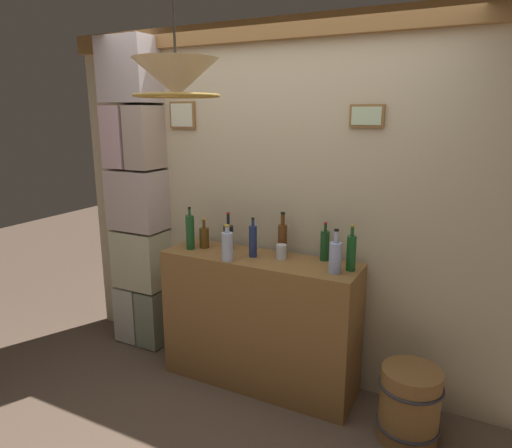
{
  "coord_description": "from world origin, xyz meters",
  "views": [
    {
      "loc": [
        1.35,
        -1.88,
        1.94
      ],
      "look_at": [
        0.0,
        0.76,
        1.21
      ],
      "focal_mm": 32.04,
      "sensor_mm": 36.0,
      "label": 1
    }
  ],
  "objects_px": {
    "liquor_bottle_vermouth": "(335,257)",
    "liquor_bottle_rye": "(325,245)",
    "glass_tumbler_rocks": "(281,252)",
    "wooden_barrel": "(409,405)",
    "liquor_bottle_whiskey": "(228,237)",
    "liquor_bottle_vodka": "(204,237)",
    "liquor_bottle_scotch": "(283,238)",
    "liquor_bottle_port": "(227,246)",
    "pendant_lamp": "(177,79)",
    "liquor_bottle_rum": "(351,252)",
    "liquor_bottle_gin": "(253,241)",
    "liquor_bottle_brandy": "(190,232)"
  },
  "relations": [
    {
      "from": "liquor_bottle_vodka",
      "to": "wooden_barrel",
      "type": "height_order",
      "value": "liquor_bottle_vodka"
    },
    {
      "from": "liquor_bottle_vermouth",
      "to": "glass_tumbler_rocks",
      "type": "distance_m",
      "value": 0.43
    },
    {
      "from": "liquor_bottle_vermouth",
      "to": "glass_tumbler_rocks",
      "type": "height_order",
      "value": "liquor_bottle_vermouth"
    },
    {
      "from": "liquor_bottle_rye",
      "to": "wooden_barrel",
      "type": "relative_size",
      "value": 0.57
    },
    {
      "from": "liquor_bottle_vodka",
      "to": "liquor_bottle_whiskey",
      "type": "height_order",
      "value": "liquor_bottle_whiskey"
    },
    {
      "from": "liquor_bottle_scotch",
      "to": "liquor_bottle_whiskey",
      "type": "bearing_deg",
      "value": -169.62
    },
    {
      "from": "liquor_bottle_gin",
      "to": "liquor_bottle_whiskey",
      "type": "xyz_separation_m",
      "value": [
        -0.24,
        0.08,
        -0.02
      ]
    },
    {
      "from": "liquor_bottle_gin",
      "to": "liquor_bottle_whiskey",
      "type": "bearing_deg",
      "value": 162.1
    },
    {
      "from": "liquor_bottle_vodka",
      "to": "liquor_bottle_port",
      "type": "height_order",
      "value": "liquor_bottle_port"
    },
    {
      "from": "liquor_bottle_vodka",
      "to": "liquor_bottle_rum",
      "type": "distance_m",
      "value": 1.1
    },
    {
      "from": "liquor_bottle_rye",
      "to": "glass_tumbler_rocks",
      "type": "xyz_separation_m",
      "value": [
        -0.28,
        -0.1,
        -0.06
      ]
    },
    {
      "from": "liquor_bottle_scotch",
      "to": "glass_tumbler_rocks",
      "type": "relative_size",
      "value": 3.08
    },
    {
      "from": "liquor_bottle_rum",
      "to": "liquor_bottle_vermouth",
      "type": "relative_size",
      "value": 1.06
    },
    {
      "from": "liquor_bottle_scotch",
      "to": "liquor_bottle_vermouth",
      "type": "relative_size",
      "value": 1.08
    },
    {
      "from": "liquor_bottle_gin",
      "to": "pendant_lamp",
      "type": "bearing_deg",
      "value": -86.62
    },
    {
      "from": "liquor_bottle_vodka",
      "to": "wooden_barrel",
      "type": "xyz_separation_m",
      "value": [
        1.55,
        -0.16,
        -0.81
      ]
    },
    {
      "from": "pendant_lamp",
      "to": "wooden_barrel",
      "type": "xyz_separation_m",
      "value": [
        1.07,
        0.74,
        -1.86
      ]
    },
    {
      "from": "liquor_bottle_vodka",
      "to": "glass_tumbler_rocks",
      "type": "distance_m",
      "value": 0.62
    },
    {
      "from": "liquor_bottle_rum",
      "to": "wooden_barrel",
      "type": "bearing_deg",
      "value": -20.13
    },
    {
      "from": "liquor_bottle_port",
      "to": "wooden_barrel",
      "type": "height_order",
      "value": "liquor_bottle_port"
    },
    {
      "from": "liquor_bottle_whiskey",
      "to": "wooden_barrel",
      "type": "height_order",
      "value": "liquor_bottle_whiskey"
    },
    {
      "from": "liquor_bottle_port",
      "to": "pendant_lamp",
      "type": "xyz_separation_m",
      "value": [
        0.17,
        -0.71,
        1.03
      ]
    },
    {
      "from": "liquor_bottle_scotch",
      "to": "wooden_barrel",
      "type": "bearing_deg",
      "value": -16.1
    },
    {
      "from": "liquor_bottle_vermouth",
      "to": "pendant_lamp",
      "type": "distance_m",
      "value": 1.42
    },
    {
      "from": "liquor_bottle_port",
      "to": "liquor_bottle_rye",
      "type": "bearing_deg",
      "value": 27.89
    },
    {
      "from": "liquor_bottle_vermouth",
      "to": "liquor_bottle_rye",
      "type": "relative_size",
      "value": 1.07
    },
    {
      "from": "liquor_bottle_rum",
      "to": "wooden_barrel",
      "type": "xyz_separation_m",
      "value": [
        0.44,
        -0.16,
        -0.85
      ]
    },
    {
      "from": "liquor_bottle_rye",
      "to": "liquor_bottle_whiskey",
      "type": "bearing_deg",
      "value": -173.93
    },
    {
      "from": "liquor_bottle_whiskey",
      "to": "liquor_bottle_rye",
      "type": "distance_m",
      "value": 0.71
    },
    {
      "from": "liquor_bottle_scotch",
      "to": "pendant_lamp",
      "type": "height_order",
      "value": "pendant_lamp"
    },
    {
      "from": "wooden_barrel",
      "to": "liquor_bottle_rye",
      "type": "bearing_deg",
      "value": 156.81
    },
    {
      "from": "liquor_bottle_brandy",
      "to": "liquor_bottle_rye",
      "type": "bearing_deg",
      "value": 11.61
    },
    {
      "from": "liquor_bottle_whiskey",
      "to": "pendant_lamp",
      "type": "bearing_deg",
      "value": -72.72
    },
    {
      "from": "liquor_bottle_vermouth",
      "to": "liquor_bottle_rye",
      "type": "bearing_deg",
      "value": 123.99
    },
    {
      "from": "liquor_bottle_gin",
      "to": "liquor_bottle_rye",
      "type": "bearing_deg",
      "value": 18.25
    },
    {
      "from": "liquor_bottle_brandy",
      "to": "glass_tumbler_rocks",
      "type": "relative_size",
      "value": 3.18
    },
    {
      "from": "liquor_bottle_vodka",
      "to": "liquor_bottle_vermouth",
      "type": "height_order",
      "value": "liquor_bottle_vermouth"
    },
    {
      "from": "pendant_lamp",
      "to": "wooden_barrel",
      "type": "height_order",
      "value": "pendant_lamp"
    },
    {
      "from": "liquor_bottle_vodka",
      "to": "liquor_bottle_scotch",
      "type": "distance_m",
      "value": 0.59
    },
    {
      "from": "liquor_bottle_port",
      "to": "liquor_bottle_vermouth",
      "type": "bearing_deg",
      "value": 7.95
    },
    {
      "from": "liquor_bottle_brandy",
      "to": "liquor_bottle_rum",
      "type": "bearing_deg",
      "value": 3.79
    },
    {
      "from": "liquor_bottle_rum",
      "to": "liquor_bottle_rye",
      "type": "height_order",
      "value": "liquor_bottle_rum"
    },
    {
      "from": "liquor_bottle_whiskey",
      "to": "liquor_bottle_rye",
      "type": "height_order",
      "value": "liquor_bottle_whiskey"
    },
    {
      "from": "liquor_bottle_gin",
      "to": "liquor_bottle_vermouth",
      "type": "distance_m",
      "value": 0.61
    },
    {
      "from": "liquor_bottle_gin",
      "to": "liquor_bottle_whiskey",
      "type": "distance_m",
      "value": 0.26
    },
    {
      "from": "liquor_bottle_scotch",
      "to": "liquor_bottle_rye",
      "type": "relative_size",
      "value": 1.15
    },
    {
      "from": "liquor_bottle_port",
      "to": "wooden_barrel",
      "type": "bearing_deg",
      "value": 1.15
    },
    {
      "from": "liquor_bottle_brandy",
      "to": "liquor_bottle_rye",
      "type": "relative_size",
      "value": 1.19
    },
    {
      "from": "glass_tumbler_rocks",
      "to": "wooden_barrel",
      "type": "distance_m",
      "value": 1.23
    },
    {
      "from": "liquor_bottle_gin",
      "to": "liquor_bottle_brandy",
      "type": "bearing_deg",
      "value": -174.96
    }
  ]
}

